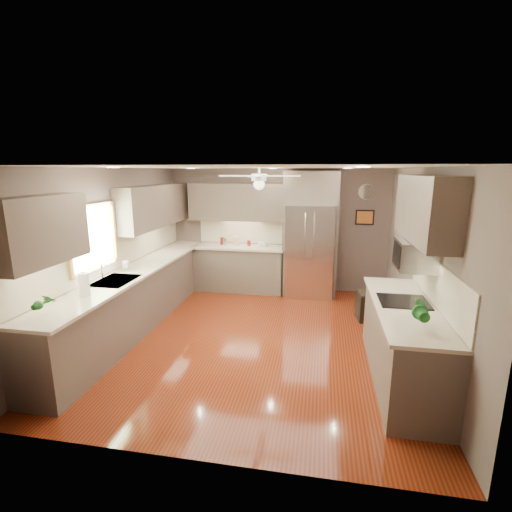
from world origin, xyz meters
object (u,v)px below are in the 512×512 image
(canister_b, at_px, (225,242))
(refrigerator, at_px, (310,237))
(stool, at_px, (370,306))
(canister_d, at_px, (249,243))
(bowl, at_px, (262,246))
(canister_c, at_px, (236,241))
(canister_a, at_px, (222,241))
(microwave, at_px, (415,255))
(paper_towel, at_px, (84,285))
(potted_plant_left, at_px, (43,302))
(soap_bottle, at_px, (126,264))
(potted_plant_right, at_px, (420,311))

(canister_b, distance_m, refrigerator, 1.75)
(canister_b, distance_m, stool, 3.15)
(canister_d, xyz_separation_m, bowl, (0.29, -0.05, -0.04))
(canister_c, xyz_separation_m, refrigerator, (1.51, -0.07, 0.16))
(canister_a, distance_m, bowl, 0.86)
(microwave, bearing_deg, refrigerator, 116.09)
(stool, bearing_deg, canister_a, 156.45)
(canister_d, distance_m, paper_towel, 3.69)
(potted_plant_left, bearing_deg, bowl, 67.13)
(canister_d, height_order, potted_plant_left, potted_plant_left)
(microwave, height_order, stool, microwave)
(canister_b, xyz_separation_m, refrigerator, (1.74, -0.05, 0.18))
(canister_a, bearing_deg, soap_bottle, -113.26)
(potted_plant_left, distance_m, potted_plant_right, 3.88)
(soap_bottle, height_order, paper_towel, paper_towel)
(soap_bottle, distance_m, refrigerator, 3.47)
(canister_d, xyz_separation_m, soap_bottle, (-1.52, -2.18, 0.04))
(refrigerator, xyz_separation_m, paper_towel, (-2.64, -3.34, -0.11))
(microwave, relative_size, paper_towel, 1.71)
(bowl, relative_size, paper_towel, 0.63)
(canister_d, relative_size, potted_plant_left, 0.34)
(soap_bottle, distance_m, paper_towel, 1.24)
(refrigerator, distance_m, paper_towel, 4.25)
(canister_d, xyz_separation_m, potted_plant_right, (2.45, -3.69, 0.12))
(potted_plant_left, xyz_separation_m, paper_towel, (0.02, 0.67, -0.02))
(potted_plant_left, xyz_separation_m, refrigerator, (2.66, 4.01, 0.09))
(microwave, bearing_deg, stool, 99.56)
(soap_bottle, xyz_separation_m, stool, (3.82, 0.95, -0.80))
(canister_d, bearing_deg, canister_a, 177.48)
(microwave, bearing_deg, canister_d, 132.70)
(canister_d, relative_size, bowl, 0.53)
(canister_c, distance_m, soap_bottle, 2.51)
(canister_d, height_order, bowl, canister_d)
(potted_plant_left, bearing_deg, refrigerator, 56.49)
(bowl, bearing_deg, canister_d, 169.33)
(bowl, height_order, refrigerator, refrigerator)
(canister_d, xyz_separation_m, paper_towel, (-1.39, -3.41, 0.08))
(canister_b, height_order, soap_bottle, soap_bottle)
(canister_d, bearing_deg, refrigerator, -3.53)
(potted_plant_right, distance_m, microwave, 0.99)
(bowl, relative_size, stool, 0.43)
(bowl, bearing_deg, canister_a, 174.71)
(microwave, bearing_deg, soap_bottle, 171.57)
(soap_bottle, bearing_deg, canister_c, 60.01)
(canister_a, xyz_separation_m, bowl, (0.86, -0.08, -0.06))
(refrigerator, relative_size, microwave, 4.45)
(soap_bottle, distance_m, potted_plant_right, 4.25)
(canister_a, distance_m, potted_plant_left, 4.20)
(canister_b, xyz_separation_m, potted_plant_right, (2.95, -3.67, 0.11))
(canister_d, relative_size, soap_bottle, 0.55)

